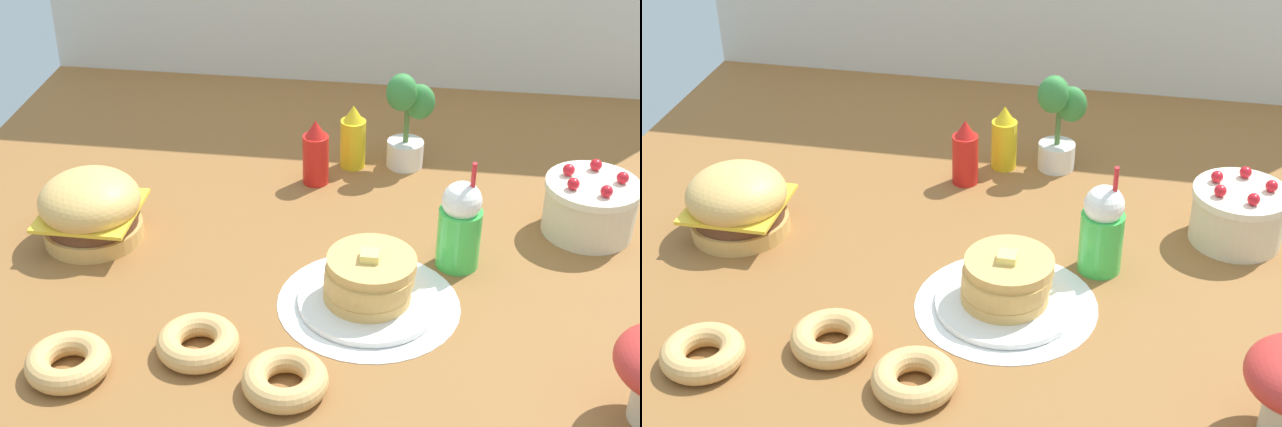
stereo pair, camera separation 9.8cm
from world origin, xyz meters
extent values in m
cube|color=brown|center=(0.00, 0.00, -0.01)|extent=(2.13, 2.18, 0.02)
cylinder|color=white|center=(0.09, -0.09, 0.00)|extent=(0.39, 0.39, 0.00)
cylinder|color=#DBA859|center=(-0.59, 0.08, 0.02)|extent=(0.23, 0.23, 0.04)
cylinder|color=#59331E|center=(-0.59, 0.08, 0.06)|extent=(0.21, 0.21, 0.03)
cube|color=yellow|center=(-0.59, 0.08, 0.08)|extent=(0.22, 0.22, 0.01)
ellipsoid|color=#E5B260|center=(-0.59, 0.08, 0.10)|extent=(0.24, 0.24, 0.13)
cylinder|color=white|center=(0.09, -0.09, 0.01)|extent=(0.30, 0.30, 0.01)
cylinder|color=#E0AD5B|center=(0.08, -0.09, 0.03)|extent=(0.19, 0.19, 0.03)
cylinder|color=#E0AD5B|center=(0.08, -0.09, 0.06)|extent=(0.19, 0.19, 0.03)
cylinder|color=#E0AD5B|center=(0.09, -0.09, 0.08)|extent=(0.19, 0.19, 0.03)
cylinder|color=#E0AD5B|center=(0.09, -0.09, 0.11)|extent=(0.19, 0.19, 0.03)
cube|color=#F7E072|center=(0.09, -0.09, 0.13)|extent=(0.04, 0.04, 0.02)
cylinder|color=beige|center=(0.58, 0.27, 0.06)|extent=(0.22, 0.22, 0.12)
cylinder|color=#F4EACC|center=(0.58, 0.27, 0.13)|extent=(0.22, 0.22, 0.02)
sphere|color=red|center=(0.64, 0.28, 0.15)|extent=(0.03, 0.03, 0.03)
sphere|color=red|center=(0.59, 0.34, 0.15)|extent=(0.03, 0.03, 0.03)
sphere|color=red|center=(0.52, 0.30, 0.15)|extent=(0.03, 0.03, 0.03)
sphere|color=red|center=(0.53, 0.23, 0.15)|extent=(0.03, 0.03, 0.03)
sphere|color=red|center=(0.60, 0.21, 0.15)|extent=(0.03, 0.03, 0.03)
cylinder|color=red|center=(-0.10, 0.42, 0.07)|extent=(0.07, 0.07, 0.13)
cone|color=red|center=(-0.10, 0.42, 0.16)|extent=(0.05, 0.05, 0.04)
cylinder|color=yellow|center=(-0.02, 0.52, 0.07)|extent=(0.07, 0.07, 0.13)
cone|color=yellow|center=(-0.02, 0.52, 0.16)|extent=(0.05, 0.05, 0.04)
cylinder|color=green|center=(0.27, 0.09, 0.07)|extent=(0.10, 0.10, 0.14)
sphere|color=white|center=(0.27, 0.09, 0.17)|extent=(0.09, 0.09, 0.09)
cylinder|color=red|center=(0.29, 0.09, 0.20)|extent=(0.01, 0.03, 0.14)
torus|color=tan|center=(-0.47, -0.39, 0.03)|extent=(0.17, 0.17, 0.05)
torus|color=#D89ED8|center=(-0.47, -0.39, 0.03)|extent=(0.16, 0.16, 0.04)
torus|color=tan|center=(-0.24, -0.30, 0.03)|extent=(0.17, 0.17, 0.05)
torus|color=#8CCC8C|center=(-0.24, -0.30, 0.03)|extent=(0.16, 0.16, 0.04)
torus|color=tan|center=(-0.04, -0.38, 0.03)|extent=(0.17, 0.17, 0.05)
torus|color=#F2E5C6|center=(-0.04, -0.38, 0.03)|extent=(0.16, 0.16, 0.04)
cylinder|color=white|center=(0.12, 0.54, 0.04)|extent=(0.10, 0.10, 0.07)
cylinder|color=#4C7238|center=(0.12, 0.54, 0.13)|extent=(0.01, 0.01, 0.13)
ellipsoid|color=#38843D|center=(0.15, 0.55, 0.19)|extent=(0.08, 0.05, 0.10)
ellipsoid|color=#38843D|center=(0.10, 0.57, 0.21)|extent=(0.08, 0.05, 0.10)
ellipsoid|color=#38843D|center=(0.11, 0.52, 0.22)|extent=(0.08, 0.05, 0.10)
camera|label=1|loc=(0.21, -1.70, 1.22)|focal=52.41mm
camera|label=2|loc=(0.31, -1.68, 1.22)|focal=52.41mm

